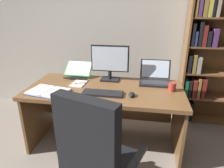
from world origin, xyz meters
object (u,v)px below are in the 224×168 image
Objects in this scene: reading_stand_with_book at (78,70)px; pen at (80,83)px; keyboard at (103,93)px; monitor at (110,63)px; desk at (106,101)px; open_binder at (48,92)px; notepad at (79,84)px; bookshelf at (212,45)px; computer_mouse at (132,94)px; coffee_mug at (172,87)px; laptop at (155,78)px; office_chair at (97,164)px.

pen is (0.10, -0.26, -0.07)m from reading_stand_with_book.
monitor is at bearing 90.00° from keyboard.
desk is 0.56m from reading_stand_with_book.
reading_stand_with_book reaches higher than open_binder.
notepad is (0.08, -0.26, -0.08)m from reading_stand_with_book.
bookshelf is at bearing 14.67° from reading_stand_with_book.
computer_mouse is 0.23× the size of open_binder.
notepad is (-0.34, -0.20, -0.21)m from monitor.
notepad is at bearing 178.39° from coffee_mug.
computer_mouse is 0.31× the size of reading_stand_with_book.
laptop reaches higher than pen.
keyboard is at bearing -140.44° from laptop.
office_chair reaches higher than keyboard.
computer_mouse is at bearing -118.32° from laptop.
laptop is at bearing 13.61° from pen.
pen reaches higher than notepad.
keyboard is at bearing -163.63° from coffee_mug.
coffee_mug reaches higher than desk.
laptop is at bearing 87.17° from office_chair.
monitor reaches higher than desk.
office_chair is at bearing -66.65° from reading_stand_with_book.
notepad is (-1.58, -0.70, -0.37)m from bookshelf.
keyboard is 0.58m from open_binder.
reading_stand_with_book is 1.17m from coffee_mug.
desk is 3.75× the size of open_binder.
bookshelf is at bearing 34.87° from laptop.
bookshelf is 1.38m from computer_mouse.
bookshelf is 5.14× the size of keyboard.
coffee_mug is (0.41, 0.21, 0.03)m from computer_mouse.
laptop is 2.55× the size of pen.
open_binder is at bearing -168.59° from coffee_mug.
reading_stand_with_book is at bearing 129.75° from keyboard.
computer_mouse is 0.68m from notepad.
computer_mouse is 0.50× the size of notepad.
reading_stand_with_book is at bearing 132.27° from office_chair.
reading_stand_with_book is at bearing 147.82° from desk.
open_binder is at bearing -175.02° from keyboard.
coffee_mug is at bearing -1.64° from pen.
keyboard is 0.66m from reading_stand_with_book.
coffee_mug is (-0.53, -0.73, -0.33)m from bookshelf.
computer_mouse is at bearing 91.86° from office_chair.
computer_mouse is (-0.95, -0.94, -0.36)m from bookshelf.
laptop is 0.29m from coffee_mug.
open_binder is (-0.56, -0.30, 0.20)m from desk.
open_binder reaches higher than notepad.
laptop is at bearing -145.13° from bookshelf.
reading_stand_with_book is (-0.42, 0.50, 0.07)m from keyboard.
desk is 0.32m from keyboard.
coffee_mug is at bearing -1.61° from notepad.
monitor is at bearing 32.20° from pen.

